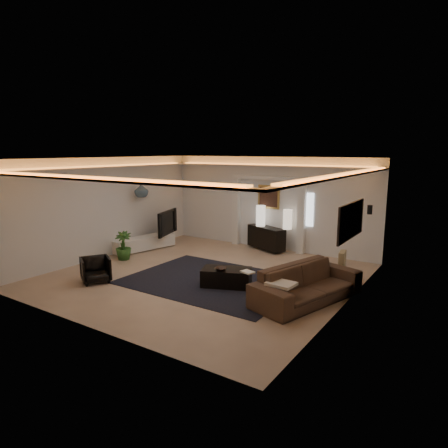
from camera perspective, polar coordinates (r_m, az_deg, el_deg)
The scene contains 33 objects.
floor at distance 10.08m, azimuth -2.85°, elevation -7.41°, with size 7.00×7.00×0.00m, color tan.
ceiling at distance 9.59m, azimuth -3.01°, elevation 9.30°, with size 7.00×7.00×0.00m, color white.
wall_back at distance 12.69m, azimuth 6.45°, elevation 2.98°, with size 7.00×7.00×0.00m, color silver.
wall_front at distance 7.27m, azimuth -19.46°, elevation -3.24°, with size 7.00×7.00×0.00m, color silver.
wall_left at distance 12.11m, azimuth -16.43°, elevation 2.26°, with size 7.00×7.00×0.00m, color silver.
wall_right at distance 8.20m, azimuth 17.23°, elevation -1.58°, with size 7.00×7.00×0.00m, color silver.
cove_soffit at distance 9.60m, azimuth -2.99°, elevation 7.63°, with size 7.00×7.00×0.04m, color silver.
daylight_slit at distance 12.15m, azimuth 12.09°, elevation 2.00°, with size 0.25×0.03×1.00m, color white.
area_rug at distance 9.70m, azimuth -1.62°, elevation -8.09°, with size 4.00×3.00×0.01m, color black.
pilaster_left at distance 13.21m, azimuth 1.77°, elevation 1.81°, with size 0.22×0.20×2.20m, color silver.
pilaster_right at distance 12.18m, azimuth 11.03°, elevation 0.87°, with size 0.22×0.20×2.20m, color silver.
alcove_header at distance 12.52m, azimuth 6.32°, elevation 6.56°, with size 2.52×0.20×0.12m, color silver.
painting_frame at distance 12.64m, azimuth 6.41°, elevation 3.87°, with size 0.74×0.04×0.74m, color tan.
painting_canvas at distance 12.62m, azimuth 6.36°, elevation 3.86°, with size 0.62×0.02×0.62m, color #4C2D1E.
art_panel_frame at distance 8.45m, azimuth 17.70°, elevation 0.46°, with size 0.04×1.64×0.74m, color black.
art_panel_gold at distance 8.45m, azimuth 17.54°, elevation 0.48°, with size 0.02×1.50×0.62m, color tan.
wall_sconce at distance 10.29m, azimuth 20.10°, elevation 1.94°, with size 0.12×0.12×0.22m, color black.
wall_niche at distance 12.98m, azimuth -11.60°, elevation 3.89°, with size 0.10×0.55×0.04m, color silver.
console at distance 12.58m, azimuth 6.05°, elevation -1.94°, with size 1.36×0.43×0.68m, color black.
lamp_left at distance 12.60m, azimuth 5.26°, elevation 1.29°, with size 0.29×0.29×0.65m, color white.
lamp_right at distance 12.20m, azimuth 9.06°, elevation 0.90°, with size 0.27×0.27×0.60m, color beige.
media_ledge at distance 12.82m, azimuth -11.35°, elevation -2.65°, with size 0.52×2.07×0.39m, color silver.
tv at distance 12.99m, azimuth -8.62°, elevation 0.37°, with size 0.18×1.35×0.78m, color black.
figurine at distance 13.11m, azimuth -8.23°, elevation -0.40°, with size 0.14×0.14×0.38m, color #49331B.
ginger_jar at distance 12.53m, azimuth -11.72°, elevation 4.76°, with size 0.42×0.42×0.44m, color #435059.
plant at distance 11.79m, azimuth -14.20°, elevation -3.02°, with size 0.46×0.46×0.81m, color #2B561E.
sofa at distance 8.53m, azimuth 11.79°, elevation -8.36°, with size 1.00×2.56×0.75m, color #4C2E18.
throw_blanket at distance 7.90m, azimuth 8.17°, elevation -8.44°, with size 0.52×0.43×0.06m, color white.
throw_pillow at distance 9.84m, azimuth 16.53°, elevation -4.97°, with size 0.13×0.42×0.42m, color tan.
coffee_table at distance 9.30m, azimuth 0.36°, elevation -7.63°, with size 1.12×0.61×0.42m, color black.
bowl at distance 9.11m, azimuth -0.45°, elevation -6.44°, with size 0.27×0.27×0.07m, color black.
magazine at distance 8.96m, azimuth 3.39°, elevation -6.89°, with size 0.29×0.21×0.03m, color white.
armchair at distance 10.02m, azimuth -17.87°, elevation -6.23°, with size 0.64×0.66×0.60m, color black.
Camera 1 is at (5.67, -7.73, 3.11)m, focal length 32.00 mm.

